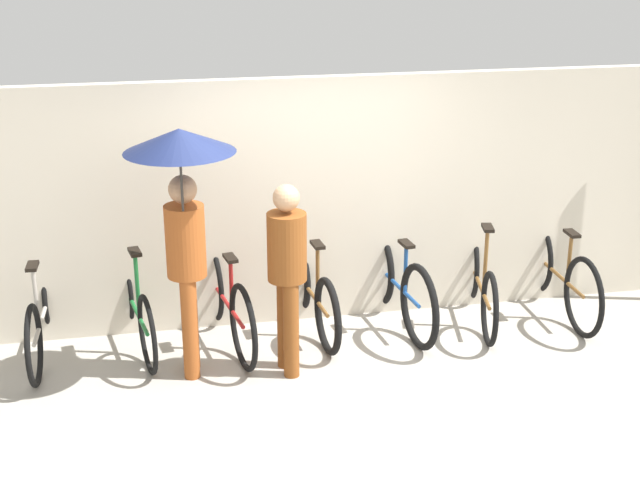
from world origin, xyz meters
The scene contains 11 objects.
ground_plane centered at (0.00, 0.00, 0.00)m, with size 30.00×30.00×0.00m, color #9E998E.
back_wall centered at (0.00, 1.72, 1.14)m, with size 12.76×0.12×2.28m.
parked_bicycle_0 centered at (-2.38, 1.42, 0.36)m, with size 0.44×1.76×1.06m.
parked_bicycle_1 centered at (-1.59, 1.42, 0.37)m, with size 0.48×1.71×1.11m.
parked_bicycle_2 centered at (-0.79, 1.34, 0.39)m, with size 0.47×1.79×1.09m.
parked_bicycle_3 centered at (0.00, 1.43, 0.36)m, with size 0.44×1.65×1.06m.
parked_bicycle_4 centered at (0.79, 1.40, 0.40)m, with size 0.44×1.78×1.01m.
parked_bicycle_5 centered at (1.59, 1.35, 0.36)m, with size 0.53×1.69×0.99m.
parked_bicycle_6 centered at (2.38, 1.36, 0.39)m, with size 0.44×1.80×1.09m.
pedestrian_leading centered at (-1.15, 0.74, 1.58)m, with size 0.85×0.85×2.11m.
pedestrian_center centered at (-0.35, 0.68, 0.95)m, with size 0.32×0.32×1.63m.
Camera 1 is at (-1.40, -5.90, 3.60)m, focal length 50.00 mm.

